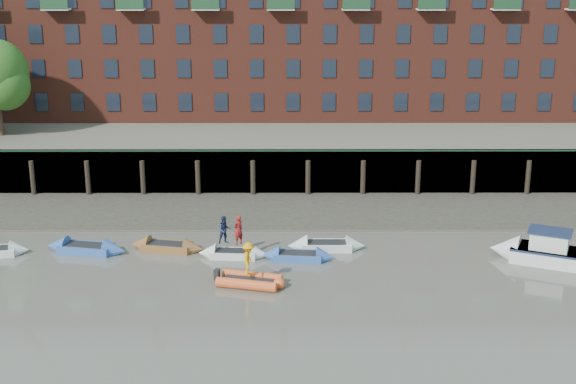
{
  "coord_description": "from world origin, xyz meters",
  "views": [
    {
      "loc": [
        0.39,
        -34.17,
        17.2
      ],
      "look_at": [
        0.52,
        12.0,
        3.2
      ],
      "focal_mm": 50.0,
      "sensor_mm": 36.0,
      "label": 1
    }
  ],
  "objects_px": {
    "rowboat_2": "(167,247)",
    "rowboat_5": "(326,246)",
    "rowboat_4": "(298,256)",
    "person_rower_b": "(225,230)",
    "rib_tender": "(252,281)",
    "person_rib_crew": "(248,259)",
    "person_rower_a": "(238,230)",
    "rowboat_3": "(233,254)",
    "rowboat_1": "(86,248)",
    "motor_launch": "(537,251)"
  },
  "relations": [
    {
      "from": "rowboat_3",
      "to": "person_rower_a",
      "type": "distance_m",
      "value": 1.5
    },
    {
      "from": "rowboat_4",
      "to": "person_rib_crew",
      "type": "relative_size",
      "value": 2.39
    },
    {
      "from": "rowboat_3",
      "to": "rowboat_4",
      "type": "relative_size",
      "value": 0.96
    },
    {
      "from": "rowboat_2",
      "to": "person_rower_b",
      "type": "relative_size",
      "value": 2.83
    },
    {
      "from": "rowboat_3",
      "to": "rib_tender",
      "type": "distance_m",
      "value": 4.3
    },
    {
      "from": "rowboat_1",
      "to": "rowboat_2",
      "type": "distance_m",
      "value": 4.76
    },
    {
      "from": "rowboat_2",
      "to": "rowboat_5",
      "type": "relative_size",
      "value": 1.01
    },
    {
      "from": "rowboat_1",
      "to": "person_rib_crew",
      "type": "distance_m",
      "value": 11.06
    },
    {
      "from": "rowboat_4",
      "to": "motor_launch",
      "type": "height_order",
      "value": "motor_launch"
    },
    {
      "from": "rowboat_1",
      "to": "rowboat_2",
      "type": "bearing_deg",
      "value": 14.87
    },
    {
      "from": "rib_tender",
      "to": "person_rower_b",
      "type": "xyz_separation_m",
      "value": [
        -1.75,
        4.28,
        1.36
      ]
    },
    {
      "from": "rowboat_1",
      "to": "rowboat_5",
      "type": "relative_size",
      "value": 1.09
    },
    {
      "from": "person_rower_a",
      "to": "rowboat_4",
      "type": "bearing_deg",
      "value": 129.61
    },
    {
      "from": "motor_launch",
      "to": "person_rower_a",
      "type": "bearing_deg",
      "value": 21.47
    },
    {
      "from": "rowboat_4",
      "to": "rowboat_5",
      "type": "relative_size",
      "value": 0.95
    },
    {
      "from": "rowboat_3",
      "to": "person_rower_b",
      "type": "bearing_deg",
      "value": 164.79
    },
    {
      "from": "person_rib_crew",
      "to": "rowboat_5",
      "type": "bearing_deg",
      "value": -36.69
    },
    {
      "from": "motor_launch",
      "to": "rowboat_1",
      "type": "bearing_deg",
      "value": 20.56
    },
    {
      "from": "person_rower_b",
      "to": "rowboat_5",
      "type": "bearing_deg",
      "value": -10.53
    },
    {
      "from": "rowboat_3",
      "to": "rowboat_5",
      "type": "xyz_separation_m",
      "value": [
        5.49,
        1.24,
        0.03
      ]
    },
    {
      "from": "rowboat_1",
      "to": "rib_tender",
      "type": "xyz_separation_m",
      "value": [
        10.03,
        -4.92,
        0.02
      ]
    },
    {
      "from": "person_rower_b",
      "to": "motor_launch",
      "type": "bearing_deg",
      "value": -23.46
    },
    {
      "from": "rib_tender",
      "to": "rowboat_3",
      "type": "bearing_deg",
      "value": 121.21
    },
    {
      "from": "rowboat_2",
      "to": "rib_tender",
      "type": "relative_size",
      "value": 1.26
    },
    {
      "from": "motor_launch",
      "to": "person_rower_b",
      "type": "relative_size",
      "value": 3.86
    },
    {
      "from": "person_rower_a",
      "to": "rowboat_3",
      "type": "bearing_deg",
      "value": -41.19
    },
    {
      "from": "rowboat_5",
      "to": "rowboat_1",
      "type": "bearing_deg",
      "value": -178.14
    },
    {
      "from": "motor_launch",
      "to": "person_rib_crew",
      "type": "height_order",
      "value": "person_rib_crew"
    },
    {
      "from": "motor_launch",
      "to": "rowboat_3",
      "type": "bearing_deg",
      "value": 21.55
    },
    {
      "from": "rowboat_1",
      "to": "rowboat_3",
      "type": "height_order",
      "value": "rowboat_1"
    },
    {
      "from": "person_rower_a",
      "to": "rowboat_5",
      "type": "bearing_deg",
      "value": 150.02
    },
    {
      "from": "rowboat_3",
      "to": "rowboat_4",
      "type": "bearing_deg",
      "value": -1.97
    },
    {
      "from": "rowboat_2",
      "to": "rowboat_3",
      "type": "bearing_deg",
      "value": -3.83
    },
    {
      "from": "rowboat_1",
      "to": "rowboat_3",
      "type": "distance_m",
      "value": 8.81
    },
    {
      "from": "rowboat_5",
      "to": "person_rower_a",
      "type": "distance_m",
      "value": 5.52
    },
    {
      "from": "rowboat_4",
      "to": "rowboat_1",
      "type": "bearing_deg",
      "value": -179.71
    },
    {
      "from": "rowboat_1",
      "to": "person_rower_b",
      "type": "relative_size",
      "value": 3.06
    },
    {
      "from": "rowboat_4",
      "to": "person_rower_b",
      "type": "bearing_deg",
      "value": 177.99
    },
    {
      "from": "rowboat_2",
      "to": "rib_tender",
      "type": "xyz_separation_m",
      "value": [
        5.28,
        -5.22,
        0.04
      ]
    },
    {
      "from": "rowboat_4",
      "to": "rowboat_2",
      "type": "bearing_deg",
      "value": 174.75
    },
    {
      "from": "rowboat_5",
      "to": "rib_tender",
      "type": "bearing_deg",
      "value": -128.2
    },
    {
      "from": "person_rower_b",
      "to": "person_rib_crew",
      "type": "height_order",
      "value": "person_rower_b"
    },
    {
      "from": "motor_launch",
      "to": "person_rib_crew",
      "type": "relative_size",
      "value": 3.48
    },
    {
      "from": "rowboat_3",
      "to": "person_rib_crew",
      "type": "distance_m",
      "value": 4.4
    },
    {
      "from": "rib_tender",
      "to": "person_rib_crew",
      "type": "height_order",
      "value": "person_rib_crew"
    },
    {
      "from": "rowboat_2",
      "to": "rib_tender",
      "type": "height_order",
      "value": "rowboat_2"
    },
    {
      "from": "rowboat_3",
      "to": "motor_launch",
      "type": "height_order",
      "value": "motor_launch"
    },
    {
      "from": "person_rower_a",
      "to": "rowboat_2",
      "type": "bearing_deg",
      "value": -57.6
    },
    {
      "from": "rowboat_5",
      "to": "motor_launch",
      "type": "xyz_separation_m",
      "value": [
        12.0,
        -1.94,
        0.4
      ]
    },
    {
      "from": "motor_launch",
      "to": "person_rib_crew",
      "type": "distance_m",
      "value": 16.78
    }
  ]
}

